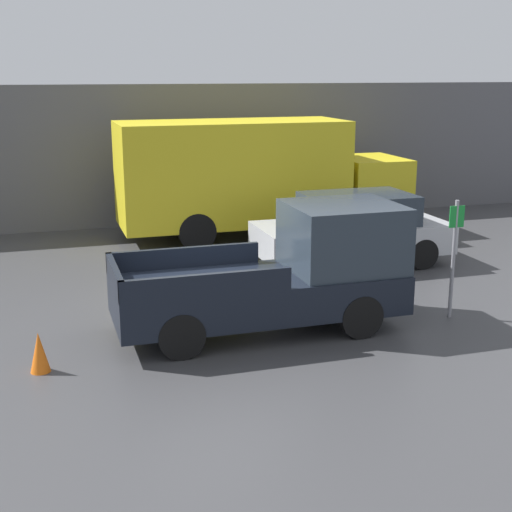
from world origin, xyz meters
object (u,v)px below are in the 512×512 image
(car, at_px, (354,229))
(traffic_cone, at_px, (39,352))
(delivery_truck, at_px, (253,175))
(parking_sign, at_px, (454,252))
(pickup_truck, at_px, (287,273))

(car, height_order, traffic_cone, car)
(traffic_cone, bearing_deg, car, 31.05)
(car, height_order, delivery_truck, delivery_truck)
(delivery_truck, distance_m, traffic_cone, 9.87)
(parking_sign, relative_size, traffic_cone, 3.48)
(parking_sign, bearing_deg, traffic_cone, -177.30)
(parking_sign, distance_m, traffic_cone, 7.47)
(delivery_truck, xyz_separation_m, parking_sign, (1.58, -7.49, -0.46))
(pickup_truck, distance_m, delivery_truck, 7.31)
(pickup_truck, distance_m, car, 4.70)
(pickup_truck, bearing_deg, traffic_cone, -170.30)
(pickup_truck, distance_m, traffic_cone, 4.40)
(delivery_truck, relative_size, parking_sign, 3.60)
(pickup_truck, bearing_deg, delivery_truck, 77.76)
(delivery_truck, relative_size, traffic_cone, 12.54)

